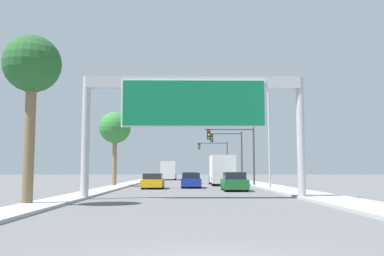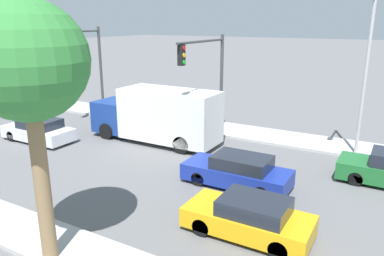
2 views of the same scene
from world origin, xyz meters
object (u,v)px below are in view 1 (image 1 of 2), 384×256
object	(u,v)px
sign_gantry	(194,103)
palm_tree_foreground	(32,69)
palm_tree_background	(115,129)
traffic_light_near_intersection	(238,145)
traffic_light_far_intersection	(218,153)
traffic_light_mid_block	(232,148)
truck_box_primary	(222,170)
car_far_left	(153,181)
street_lamp_right	(265,132)
truck_box_secondary	(169,171)
car_near_center	(190,178)
car_mid_right	(234,182)
car_mid_center	(191,181)

from	to	relation	value
sign_gantry	palm_tree_foreground	distance (m)	9.35
sign_gantry	palm_tree_background	xyz separation A→B (m)	(-7.87, 18.94, 0.28)
sign_gantry	traffic_light_near_intersection	bearing A→B (deg)	75.92
sign_gantry	traffic_light_far_intersection	xyz separation A→B (m)	(5.06, 50.13, -1.13)
traffic_light_near_intersection	traffic_light_mid_block	size ratio (longest dim) A/B	0.94
truck_box_primary	car_far_left	bearing A→B (deg)	-129.41
sign_gantry	palm_tree_background	bearing A→B (deg)	112.56
street_lamp_right	palm_tree_background	bearing A→B (deg)	154.19
truck_box_secondary	traffic_light_mid_block	world-z (taller)	traffic_light_mid_block
sign_gantry	car_far_left	bearing A→B (deg)	103.87
truck_box_secondary	street_lamp_right	xyz separation A→B (m)	(10.01, -36.46, 3.47)
car_far_left	truck_box_primary	xyz separation A→B (m)	(7.00, 8.52, 1.00)
truck_box_secondary	palm_tree_foreground	bearing A→B (deg)	-94.85
car_far_left	traffic_light_near_intersection	size ratio (longest dim) A/B	0.69
truck_box_secondary	car_near_center	bearing A→B (deg)	-79.70
truck_box_primary	traffic_light_near_intersection	size ratio (longest dim) A/B	1.29
traffic_light_mid_block	palm_tree_background	distance (m)	17.46
sign_gantry	car_near_center	bearing A→B (deg)	90.00
traffic_light_near_intersection	palm_tree_foreground	size ratio (longest dim) A/B	0.76
traffic_light_near_intersection	palm_tree_background	distance (m)	13.08
car_far_left	traffic_light_far_intersection	size ratio (longest dim) A/B	0.65
car_mid_right	traffic_light_mid_block	bearing A→B (deg)	84.46
sign_gantry	car_mid_center	xyz separation A→B (m)	(0.00, 16.08, -5.03)
palm_tree_background	truck_box_primary	bearing A→B (deg)	18.30
truck_box_secondary	street_lamp_right	distance (m)	37.97
truck_box_secondary	street_lamp_right	size ratio (longest dim) A/B	0.92
traffic_light_near_intersection	street_lamp_right	size ratio (longest dim) A/B	0.74
traffic_light_near_intersection	street_lamp_right	xyz separation A→B (m)	(1.46, -8.14, 0.73)
car_mid_right	car_far_left	bearing A→B (deg)	149.22
car_mid_right	car_far_left	distance (m)	8.15
truck_box_primary	street_lamp_right	xyz separation A→B (m)	(3.01, -10.71, 3.40)
truck_box_primary	traffic_light_far_intersection	size ratio (longest dim) A/B	1.22
truck_box_primary	traffic_light_mid_block	distance (m)	8.19
traffic_light_far_intersection	palm_tree_background	xyz separation A→B (m)	(-12.92, -31.19, 1.41)
truck_box_secondary	traffic_light_near_intersection	distance (m)	29.71
car_mid_right	street_lamp_right	distance (m)	5.64
palm_tree_background	car_mid_center	bearing A→B (deg)	-19.95
street_lamp_right	traffic_light_far_intersection	bearing A→B (deg)	92.18
palm_tree_foreground	street_lamp_right	distance (m)	22.20
sign_gantry	traffic_light_mid_block	distance (m)	30.64
truck_box_secondary	traffic_light_far_intersection	xyz separation A→B (m)	(8.56, 1.68, 2.99)
car_near_center	palm_tree_background	distance (m)	13.97
car_mid_center	traffic_light_mid_block	size ratio (longest dim) A/B	0.71
car_mid_center	palm_tree_foreground	xyz separation A→B (m)	(-8.01, -20.81, 5.97)
car_mid_center	car_far_left	xyz separation A→B (m)	(-3.50, -1.90, -0.03)
car_far_left	palm_tree_background	xyz separation A→B (m)	(-4.37, 4.76, 5.34)
truck_box_secondary	palm_tree_foreground	size ratio (longest dim) A/B	0.95
truck_box_primary	truck_box_secondary	bearing A→B (deg)	105.21
car_far_left	truck_box_primary	world-z (taller)	truck_box_primary
car_mid_center	truck_box_primary	xyz separation A→B (m)	(3.50, 6.62, 0.98)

